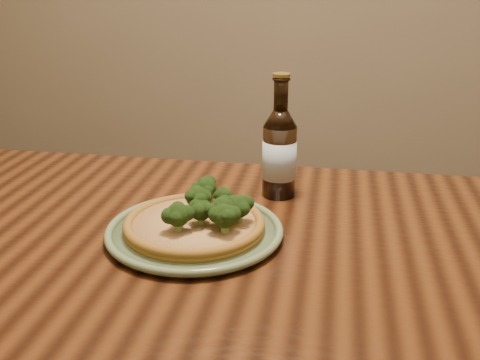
% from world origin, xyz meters
% --- Properties ---
extents(table, '(1.60, 0.90, 0.75)m').
position_xyz_m(table, '(0.00, 0.10, 0.66)').
color(table, '#45210E').
rests_on(table, ground).
extents(plate, '(0.31, 0.31, 0.02)m').
position_xyz_m(plate, '(-0.13, 0.15, 0.76)').
color(plate, '#667C55').
rests_on(plate, table).
extents(pizza, '(0.25, 0.25, 0.07)m').
position_xyz_m(pizza, '(-0.13, 0.15, 0.78)').
color(pizza, '#8F6120').
rests_on(pizza, plate).
extents(beer_bottle, '(0.07, 0.07, 0.25)m').
position_xyz_m(beer_bottle, '(-0.01, 0.37, 0.84)').
color(beer_bottle, black).
rests_on(beer_bottle, table).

